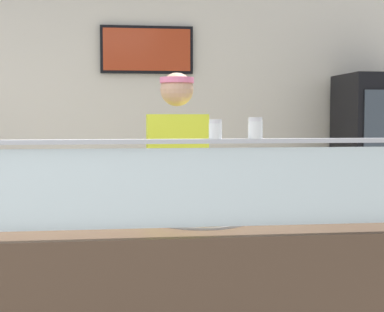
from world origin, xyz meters
The scene contains 8 objects.
shop_rear_unit centered at (1.12, 2.76, 1.36)m, with size 6.63×0.13×2.70m.
sneeze_guard centered at (1.12, 0.06, 1.23)m, with size 2.06×0.06×0.44m.
pizza_tray centered at (1.24, 0.41, 0.97)m, with size 0.48×0.48×0.04m.
pizza_server centered at (1.19, 0.39, 0.99)m, with size 0.07×0.28×0.01m, color #ADAFB7.
parmesan_shaker centered at (1.25, 0.06, 1.43)m, with size 0.06×0.06×0.09m.
pepper_flake_shaker centered at (1.44, 0.06, 1.43)m, with size 0.07×0.07×0.10m.
worker_figure centered at (1.19, 1.12, 1.01)m, with size 0.41×0.50×1.76m.
drink_fridge centered at (3.07, 2.31, 0.93)m, with size 0.64×0.65×1.85m.
Camera 1 is at (0.83, -2.47, 1.49)m, focal length 53.72 mm.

